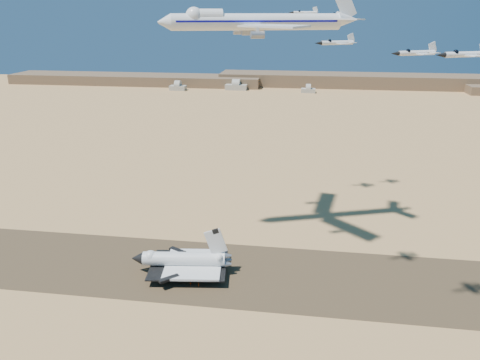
# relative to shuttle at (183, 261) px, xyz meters

# --- Properties ---
(ground) EXTENTS (1200.00, 1200.00, 0.00)m
(ground) POSITION_rel_shuttle_xyz_m (7.23, 2.35, -5.45)
(ground) COLOR tan
(ground) RESTS_ON ground
(runway) EXTENTS (600.00, 50.00, 0.06)m
(runway) POSITION_rel_shuttle_xyz_m (7.23, 2.35, -5.42)
(runway) COLOR brown
(runway) RESTS_ON ground
(ridgeline) EXTENTS (960.00, 90.00, 18.00)m
(ridgeline) POSITION_rel_shuttle_xyz_m (72.55, 529.66, 2.18)
(ridgeline) COLOR brown
(ridgeline) RESTS_ON ground
(hangars) EXTENTS (200.50, 29.50, 30.00)m
(hangars) POSITION_rel_shuttle_xyz_m (-56.77, 480.79, -0.62)
(hangars) COLOR #A29E8F
(hangars) RESTS_ON ground
(shuttle) EXTENTS (41.29, 28.43, 20.28)m
(shuttle) POSITION_rel_shuttle_xyz_m (0.00, 0.00, 0.00)
(shuttle) COLOR silver
(shuttle) RESTS_ON runway
(carrier_747) EXTENTS (84.17, 62.33, 21.20)m
(carrier_747) POSITION_rel_shuttle_xyz_m (22.73, 38.99, 92.51)
(carrier_747) COLOR white
(crew_a) EXTENTS (0.52, 0.70, 1.73)m
(crew_a) POSITION_rel_shuttle_xyz_m (8.65, -9.82, -4.53)
(crew_a) COLOR #CD430C
(crew_a) RESTS_ON runway
(crew_b) EXTENTS (0.84, 0.99, 1.76)m
(crew_b) POSITION_rel_shuttle_xyz_m (5.34, -9.31, -4.51)
(crew_b) COLOR #CD430C
(crew_b) RESTS_ON runway
(crew_c) EXTENTS (1.16, 1.06, 1.79)m
(crew_c) POSITION_rel_shuttle_xyz_m (7.84, -7.11, -4.49)
(crew_c) COLOR #CD430C
(crew_c) RESTS_ON runway
(chase_jet_a) EXTENTS (14.23, 9.51, 3.75)m
(chase_jet_a) POSITION_rel_shuttle_xyz_m (56.03, -0.06, 86.67)
(chase_jet_a) COLOR white
(chase_jet_b) EXTENTS (14.34, 9.17, 3.75)m
(chase_jet_b) POSITION_rel_shuttle_xyz_m (77.07, -22.56, 85.34)
(chase_jet_b) COLOR white
(chase_jet_c) EXTENTS (15.73, 9.52, 4.08)m
(chase_jet_c) POSITION_rel_shuttle_xyz_m (87.85, -30.34, 85.69)
(chase_jet_c) COLOR white
(chase_jet_e) EXTENTS (14.86, 8.42, 3.74)m
(chase_jet_e) POSITION_rel_shuttle_xyz_m (43.69, 88.06, 96.21)
(chase_jet_e) COLOR white
(chase_jet_f) EXTENTS (14.02, 8.18, 3.57)m
(chase_jet_f) POSITION_rel_shuttle_xyz_m (61.29, 97.94, 95.23)
(chase_jet_f) COLOR white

